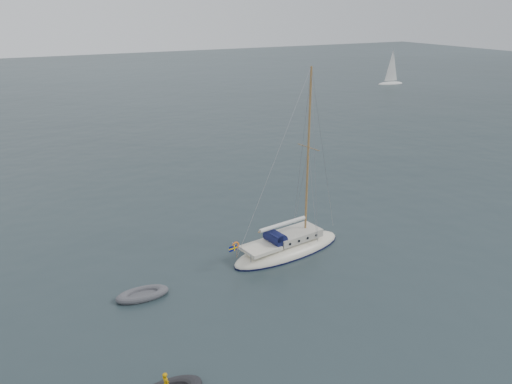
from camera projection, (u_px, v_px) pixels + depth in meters
ground at (282, 243)px, 34.79m from camera, size 300.00×300.00×0.00m
sailboat at (288, 239)px, 33.28m from camera, size 8.92×2.67×12.69m
dinghy at (142, 294)px, 28.32m from camera, size 3.02×1.36×0.43m
distant_yacht_b at (392, 68)px, 103.04m from camera, size 5.84×3.12×7.74m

